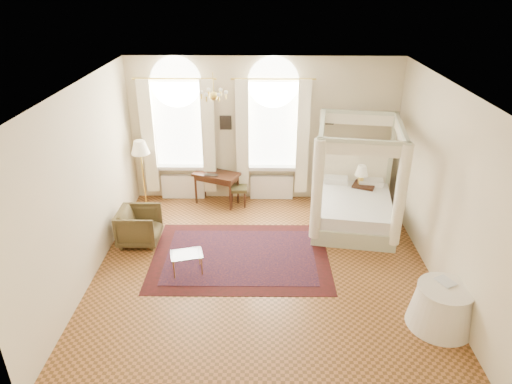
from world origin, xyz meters
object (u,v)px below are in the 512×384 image
coffee_table (187,256)px  canopy_bed (354,203)px  stool (238,190)px  armchair (139,226)px  writing_desk (216,178)px  side_table (442,307)px  floor_lamp (140,151)px  nightstand (363,198)px

coffee_table → canopy_bed: bearing=28.4°
canopy_bed → coffee_table: (-3.25, -1.76, -0.16)m
stool → armchair: (-1.87, -1.66, -0.02)m
writing_desk → side_table: (3.77, -4.04, -0.31)m
floor_lamp → side_table: floor_lamp is taller
canopy_bed → stool: (-2.47, 0.90, -0.13)m
coffee_table → side_table: (4.06, -1.30, -0.01)m
floor_lamp → writing_desk: bearing=5.8°
canopy_bed → side_table: size_ratio=2.30×
stool → writing_desk: bearing=171.1°
armchair → writing_desk: bearing=-38.1°
writing_desk → coffee_table: size_ratio=1.78×
stool → floor_lamp: floor_lamp is taller
nightstand → writing_desk: 3.33m
floor_lamp → side_table: 6.72m
stool → coffee_table: size_ratio=0.72×
nightstand → floor_lamp: floor_lamp is taller
nightstand → writing_desk: bearing=174.2°
stool → armchair: size_ratio=0.58×
armchair → side_table: size_ratio=0.79×
writing_desk → stool: 0.57m
coffee_table → writing_desk: bearing=84.0°
floor_lamp → side_table: bearing=-35.6°
writing_desk → stool: writing_desk is taller
side_table → stool: bearing=129.6°
writing_desk → floor_lamp: 1.78m
floor_lamp → canopy_bed: bearing=-10.0°
side_table → coffee_table: bearing=162.2°
nightstand → coffee_table: 4.32m
writing_desk → armchair: bearing=-128.3°
floor_lamp → side_table: (5.40, -3.87, -1.02)m
writing_desk → nightstand: bearing=-5.8°
floor_lamp → nightstand: bearing=-2.0°
canopy_bed → armchair: (-4.34, -0.76, -0.15)m
nightstand → armchair: 4.88m
canopy_bed → writing_desk: (-2.97, 0.98, 0.14)m
nightstand → side_table: (0.47, -3.70, 0.00)m
writing_desk → armchair: writing_desk is taller
side_table → writing_desk: bearing=133.0°
nightstand → armchair: (-4.67, -1.40, 0.03)m
writing_desk → side_table: 5.53m
writing_desk → side_table: size_ratio=1.14×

